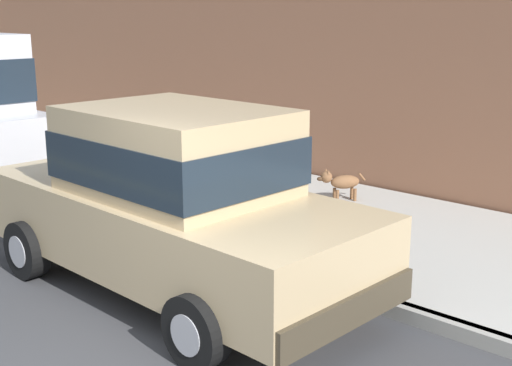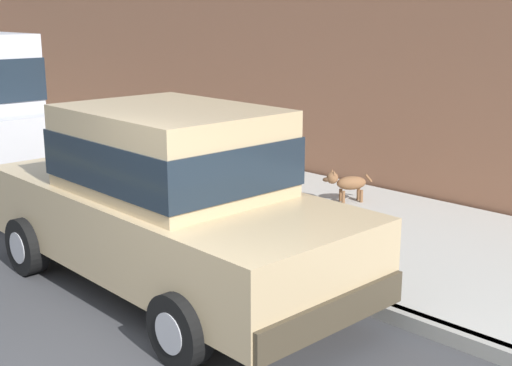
# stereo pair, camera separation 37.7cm
# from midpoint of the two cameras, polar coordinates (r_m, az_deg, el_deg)

# --- Properties ---
(curb) EXTENTS (0.16, 64.00, 0.14)m
(curb) POSITION_cam_midpoint_polar(r_m,az_deg,el_deg) (7.05, 7.98, -9.04)
(curb) COLOR gray
(curb) RESTS_ON ground
(sidewalk) EXTENTS (3.60, 64.00, 0.14)m
(sidewalk) POSITION_cam_midpoint_polar(r_m,az_deg,el_deg) (8.46, 15.42, -5.39)
(sidewalk) COLOR #A8A59E
(sidewalk) RESTS_ON ground
(car_tan_sedan) EXTENTS (2.13, 4.65, 1.92)m
(car_tan_sedan) POSITION_cam_midpoint_polar(r_m,az_deg,el_deg) (6.96, -5.83, -1.29)
(car_tan_sedan) COLOR tan
(car_tan_sedan) RESTS_ON ground
(dog_brown) EXTENTS (0.66, 0.47, 0.49)m
(dog_brown) POSITION_cam_midpoint_polar(r_m,az_deg,el_deg) (9.93, 8.71, 0.03)
(dog_brown) COLOR brown
(dog_brown) RESTS_ON sidewalk
(building_facade) EXTENTS (0.50, 20.00, 3.79)m
(building_facade) POSITION_cam_midpoint_polar(r_m,az_deg,el_deg) (12.85, 0.40, 10.04)
(building_facade) COLOR #8C5B42
(building_facade) RESTS_ON ground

